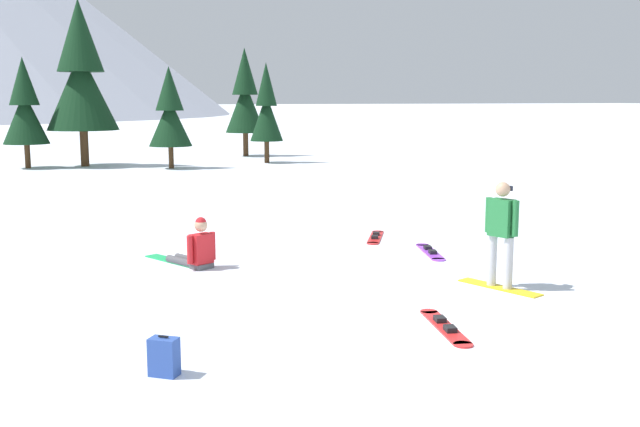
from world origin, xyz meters
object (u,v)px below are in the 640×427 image
Objects in this scene: snowboarder_foreground at (501,232)px; pine_tree_young at (266,108)px; backpack_blue at (164,357)px; loose_snowboard_near_left at (375,237)px; pine_tree_broad at (245,97)px; snowboarder_midground at (196,250)px; pine_tree_leaning at (25,108)px; pine_tree_twin at (81,76)px; loose_snowboard_far_spare at (445,326)px; loose_snowboard_near_right at (430,251)px; pine_tree_tall at (170,113)px.

pine_tree_young reaches higher than snowboarder_foreground.
snowboarder_foreground is 3.75× the size of backpack_blue.
loose_snowboard_near_left is at bearing 47.25° from backpack_blue.
snowboarder_midground is at bearing -109.48° from pine_tree_broad.
snowboarder_midground is 0.36× the size of pine_tree_leaning.
snowboarder_midground is 23.06m from pine_tree_twin.
loose_snowboard_far_spare is 0.36× the size of pine_tree_leaning.
pine_tree_broad reaches higher than loose_snowboard_near_right.
loose_snowboard_near_left is (2.21, 6.34, -0.00)m from loose_snowboard_far_spare.
loose_snowboard_far_spare is (-2.01, -1.50, -0.92)m from snowboarder_foreground.
loose_snowboard_near_right is at bearing 36.47° from backpack_blue.
loose_snowboard_far_spare is at bearing -109.23° from loose_snowboard_near_left.
pine_tree_twin reaches higher than pine_tree_broad.
snowboarder_foreground is at bearing -76.37° from pine_tree_leaning.
loose_snowboard_near_left is 22.56m from pine_tree_leaning.
backpack_blue is at bearing -102.17° from pine_tree_tall.
loose_snowboard_far_spare is at bearing -119.19° from loose_snowboard_near_right.
pine_tree_leaning is (-4.35, 27.76, 2.68)m from loose_snowboard_far_spare.
pine_tree_twin is (-3.45, 2.68, 1.66)m from pine_tree_tall.
backpack_blue is at bearing -143.53° from loose_snowboard_near_right.
loose_snowboard_near_left is (-0.28, 1.88, 0.00)m from loose_snowboard_near_right.
loose_snowboard_near_right is at bearing 60.81° from loose_snowboard_far_spare.
snowboarder_foreground is 27.07m from pine_tree_leaning.
pine_tree_twin is (-4.08, 21.43, 4.12)m from loose_snowboard_near_left.
loose_snowboard_far_spare is 6.71m from loose_snowboard_near_left.
pine_tree_tall is 0.60× the size of pine_tree_twin.
loose_snowboard_near_right is at bearing -87.48° from pine_tree_tall.
pine_tree_leaning reaches higher than snowboarder_midground.
pine_tree_leaning reaches higher than loose_snowboard_near_left.
pine_tree_tall reaches higher than loose_snowboard_near_right.
pine_tree_young is 8.67m from pine_tree_twin.
pine_tree_young is (10.88, -1.53, -0.06)m from pine_tree_leaning.
pine_tree_broad is 11.67m from pine_tree_leaning.
pine_tree_broad reaches higher than loose_snowboard_far_spare.
loose_snowboard_near_right is at bearing 80.88° from snowboarder_foreground.
pine_tree_broad is at bearing 19.21° from pine_tree_twin.
pine_tree_broad is 1.18× the size of pine_tree_leaning.
loose_snowboard_near_right is 24.07m from pine_tree_twin.
pine_tree_broad is at bearing 79.17° from loose_snowboard_near_left.
pine_tree_broad is 0.77× the size of pine_tree_twin.
pine_tree_leaning is at bearing 172.01° from pine_tree_young.
pine_tree_twin is at bearing 93.86° from loose_snowboard_far_spare.
pine_tree_twin reaches higher than pine_tree_leaning.
pine_tree_leaning is (-2.12, 22.74, 2.37)m from snowboarder_midground.
pine_tree_leaning is 0.65× the size of pine_tree_twin.
loose_snowboard_near_left is (4.44, 1.32, -0.31)m from snowboarder_midground.
snowboarder_midground is at bearing 140.34° from snowboarder_foreground.
loose_snowboard_far_spare is 3.74× the size of backpack_blue.
backpack_blue is at bearing -89.05° from pine_tree_leaning.
pine_tree_twin is at bearing -160.79° from pine_tree_broad.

